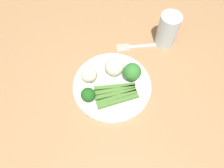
{
  "coord_description": "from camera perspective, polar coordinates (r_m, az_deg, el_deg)",
  "views": [
    {
      "loc": [
        -0.39,
        -0.1,
        1.36
      ],
      "look_at": [
        -0.07,
        -0.04,
        0.77
      ],
      "focal_mm": 34.58,
      "sensor_mm": 36.0,
      "label": 1
    }
  ],
  "objects": [
    {
      "name": "plate",
      "position": [
        0.69,
        -0.0,
        -0.5
      ],
      "size": [
        0.25,
        0.25,
        0.01
      ],
      "primitive_type": "cylinder",
      "color": "white",
      "rests_on": "dining_table"
    },
    {
      "name": "fork",
      "position": [
        0.79,
        7.12,
        9.88
      ],
      "size": [
        0.06,
        0.16,
        0.0
      ],
      "rotation": [
        0.0,
        0.0,
        1.86
      ],
      "color": "silver",
      "rests_on": "dining_table"
    },
    {
      "name": "cauliflower_outer_edge",
      "position": [
        0.68,
        0.64,
        4.63
      ],
      "size": [
        0.06,
        0.06,
        0.06
      ],
      "primitive_type": "sphere",
      "color": "silver",
      "rests_on": "plate"
    },
    {
      "name": "dining_table",
      "position": [
        0.81,
        -2.05,
        0.54
      ],
      "size": [
        1.23,
        1.1,
        0.75
      ],
      "color": "#9E754C",
      "rests_on": "ground_plane"
    },
    {
      "name": "broccoli_left",
      "position": [
        0.66,
        5.34,
        3.17
      ],
      "size": [
        0.06,
        0.06,
        0.07
      ],
      "color": "#609E3D",
      "rests_on": "plate"
    },
    {
      "name": "cauliflower_mid",
      "position": [
        0.67,
        -6.13,
        2.52
      ],
      "size": [
        0.05,
        0.05,
        0.05
      ],
      "primitive_type": "sphere",
      "color": "beige",
      "rests_on": "plate"
    },
    {
      "name": "broccoli_front_left",
      "position": [
        0.63,
        -6.35,
        -2.9
      ],
      "size": [
        0.04,
        0.04,
        0.05
      ],
      "color": "#4C7F2B",
      "rests_on": "plate"
    },
    {
      "name": "water_glass",
      "position": [
        0.77,
        14.45,
        13.6
      ],
      "size": [
        0.07,
        0.07,
        0.12
      ],
      "primitive_type": "cylinder",
      "color": "silver",
      "rests_on": "dining_table"
    },
    {
      "name": "asparagus_bundle",
      "position": [
        0.66,
        1.05,
        -2.66
      ],
      "size": [
        0.11,
        0.14,
        0.01
      ],
      "rotation": [
        0.0,
        0.0,
        1.99
      ],
      "color": "#47752D",
      "rests_on": "plate"
    },
    {
      "name": "ground_plane",
      "position": [
        1.42,
        -1.2,
        -12.62
      ],
      "size": [
        6.0,
        6.0,
        0.02
      ],
      "primitive_type": "cube",
      "color": "#B7A88E"
    }
  ]
}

